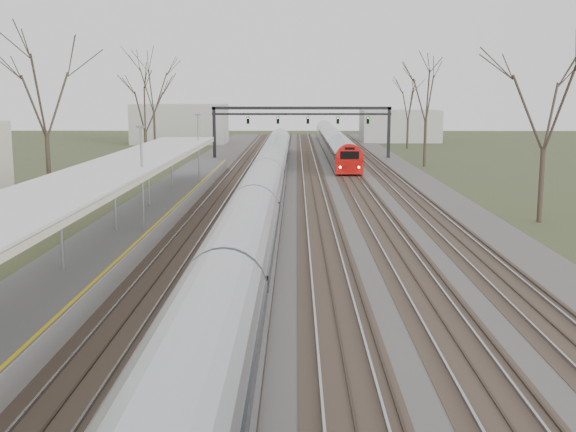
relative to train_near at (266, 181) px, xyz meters
name	(u,v)px	position (x,y,z in m)	size (l,w,h in m)	color
track_bed	(304,192)	(2.76, 4.52, -1.42)	(24.00, 160.00, 0.22)	#474442
platform	(133,228)	(-6.55, -12.98, -0.98)	(3.50, 69.00, 1.00)	#9E9B93
canopy	(108,173)	(-6.55, -17.50, 2.45)	(4.10, 50.00, 3.11)	slate
signal_gantry	(302,117)	(2.79, 34.50, 3.43)	(21.00, 0.59, 6.08)	black
tree_west_far	(44,86)	(-14.50, -2.48, 6.54)	(5.50, 5.50, 11.33)	#2D231C
tree_east_far	(546,98)	(16.50, -8.48, 5.81)	(5.00, 5.00, 10.30)	#2D231C
train_near	(266,181)	(0.00, 0.00, 0.00)	(2.62, 90.21, 3.05)	#AEB1B9
train_far	(333,140)	(7.00, 44.76, 0.00)	(2.62, 60.21, 3.05)	#AEB1B9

